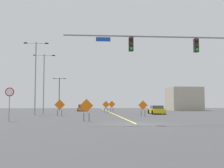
{
  "coord_description": "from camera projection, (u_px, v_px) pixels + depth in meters",
  "views": [
    {
      "loc": [
        -3.43,
        -20.47,
        1.53
      ],
      "look_at": [
        0.15,
        25.11,
        4.8
      ],
      "focal_mm": 43.94,
      "sensor_mm": 36.0,
      "label": 1
    }
  ],
  "objects": [
    {
      "name": "construction_sign_right_shoulder",
      "position": [
        60.0,
        105.0,
        34.14
      ],
      "size": [
        1.31,
        0.26,
        2.05
      ],
      "color": "orange",
      "rests_on": "ground"
    },
    {
      "name": "road_centre_stripe",
      "position": [
        106.0,
        110.0,
        60.77
      ],
      "size": [
        0.16,
        80.97,
        0.01
      ],
      "color": "yellow",
      "rests_on": "ground"
    },
    {
      "name": "construction_sign_left_shoulder",
      "position": [
        112.0,
        105.0,
        47.05
      ],
      "size": [
        1.22,
        0.19,
        2.02
      ],
      "color": "orange",
      "rests_on": "ground"
    },
    {
      "name": "construction_sign_left_lane",
      "position": [
        143.0,
        106.0,
        32.36
      ],
      "size": [
        1.1,
        0.29,
        1.9
      ],
      "color": "orange",
      "rests_on": "ground"
    },
    {
      "name": "traffic_signal_assembly",
      "position": [
        195.0,
        52.0,
        21.25
      ],
      "size": [
        15.46,
        0.44,
        7.34
      ],
      "color": "gray",
      "rests_on": "ground"
    },
    {
      "name": "stop_sign",
      "position": [
        9.0,
        98.0,
        23.6
      ],
      "size": [
        0.76,
        0.07,
        2.91
      ],
      "color": "gray",
      "rests_on": "ground"
    },
    {
      "name": "street_lamp_near_right",
      "position": [
        36.0,
        73.0,
        37.45
      ],
      "size": [
        3.31,
        0.24,
        9.99
      ],
      "color": "gray",
      "rests_on": "ground"
    },
    {
      "name": "street_lamp_far_left",
      "position": [
        44.0,
        79.0,
        42.48
      ],
      "size": [
        3.32,
        0.24,
        9.2
      ],
      "color": "gray",
      "rests_on": "ground"
    },
    {
      "name": "construction_sign_median_far",
      "position": [
        106.0,
        105.0,
        44.3
      ],
      "size": [
        1.17,
        0.25,
        1.96
      ],
      "color": "orange",
      "rests_on": "ground"
    },
    {
      "name": "street_lamp_near_left",
      "position": [
        59.0,
        91.0,
        63.32
      ],
      "size": [
        2.88,
        0.24,
        7.48
      ],
      "color": "black",
      "rests_on": "ground"
    },
    {
      "name": "car_orange_passing",
      "position": [
        83.0,
        108.0,
        55.75
      ],
      "size": [
        2.04,
        4.55,
        1.35
      ],
      "color": "orange",
      "rests_on": "ground"
    },
    {
      "name": "roadside_building_east",
      "position": [
        184.0,
        99.0,
        61.3
      ],
      "size": [
        6.69,
        7.12,
        5.11
      ],
      "color": "#B2A893",
      "rests_on": "ground"
    },
    {
      "name": "ground",
      "position": [
        136.0,
        124.0,
        20.51
      ],
      "size": [
        145.75,
        145.75,
        0.0
      ],
      "primitive_type": "plane",
      "color": "#38383A"
    },
    {
      "name": "construction_sign_median_near",
      "position": [
        87.0,
        107.0,
        23.41
      ],
      "size": [
        1.15,
        0.26,
        1.93
      ],
      "color": "orange",
      "rests_on": "ground"
    },
    {
      "name": "car_yellow_distant",
      "position": [
        156.0,
        110.0,
        39.93
      ],
      "size": [
        2.13,
        4.64,
        1.25
      ],
      "color": "gold",
      "rests_on": "ground"
    }
  ]
}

